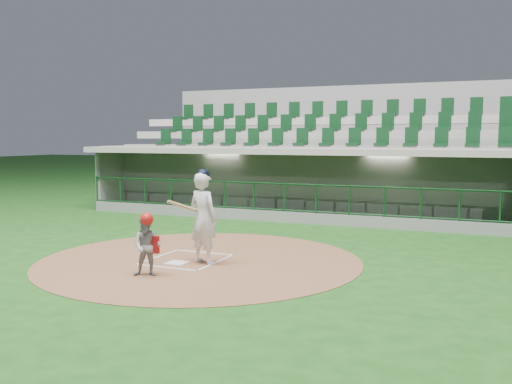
# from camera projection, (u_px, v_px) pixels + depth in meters

# --- Properties ---
(ground) EXTENTS (120.00, 120.00, 0.00)m
(ground) POSITION_uv_depth(u_px,v_px,m) (193.00, 258.00, 13.04)
(ground) COLOR #164413
(ground) RESTS_ON ground
(dirt_circle) EXTENTS (7.20, 7.20, 0.01)m
(dirt_circle) POSITION_uv_depth(u_px,v_px,m) (200.00, 260.00, 12.74)
(dirt_circle) COLOR brown
(dirt_circle) RESTS_ON ground
(home_plate) EXTENTS (0.43, 0.43, 0.02)m
(home_plate) POSITION_uv_depth(u_px,v_px,m) (177.00, 263.00, 12.40)
(home_plate) COLOR white
(home_plate) RESTS_ON dirt_circle
(batter_box_chalk) EXTENTS (1.55, 1.80, 0.01)m
(batter_box_chalk) POSITION_uv_depth(u_px,v_px,m) (186.00, 259.00, 12.77)
(batter_box_chalk) COLOR white
(batter_box_chalk) RESTS_ON ground
(dugout_structure) EXTENTS (16.40, 3.70, 3.00)m
(dugout_structure) POSITION_uv_depth(u_px,v_px,m) (304.00, 188.00, 20.08)
(dugout_structure) COLOR gray
(dugout_structure) RESTS_ON ground
(seating_deck) EXTENTS (17.00, 6.72, 5.15)m
(seating_deck) POSITION_uv_depth(u_px,v_px,m) (328.00, 170.00, 22.88)
(seating_deck) COLOR slate
(seating_deck) RESTS_ON ground
(batter) EXTENTS (0.95, 0.97, 2.07)m
(batter) POSITION_uv_depth(u_px,v_px,m) (203.00, 217.00, 12.32)
(batter) COLOR silver
(batter) RESTS_ON dirt_circle
(catcher) EXTENTS (0.70, 0.63, 1.26)m
(catcher) POSITION_uv_depth(u_px,v_px,m) (147.00, 245.00, 11.23)
(catcher) COLOR gray
(catcher) RESTS_ON dirt_circle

